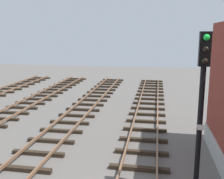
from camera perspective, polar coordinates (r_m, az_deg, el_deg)
signal_mast at (r=9.28m, az=18.52°, el=-1.39°), size 0.36×0.40×5.58m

